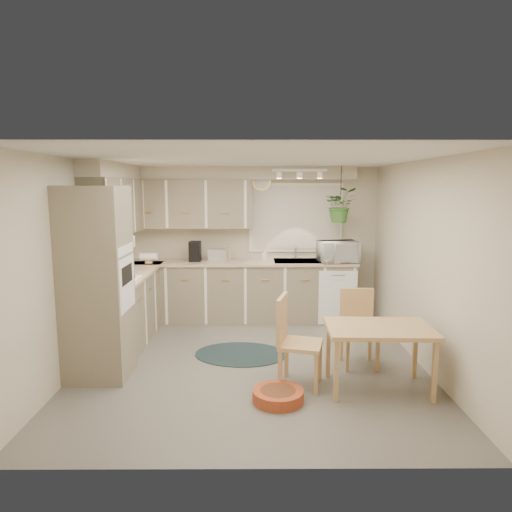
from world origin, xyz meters
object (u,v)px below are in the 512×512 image
at_px(dining_table, 378,358).
at_px(chair_left, 301,342).
at_px(microwave, 338,249).
at_px(pet_bed, 278,396).
at_px(chair_back, 360,329).
at_px(braided_rug, 241,354).

height_order(dining_table, chair_left, chair_left).
bearing_deg(dining_table, microwave, 89.74).
distance_m(dining_table, pet_bed, 1.12).
xyz_separation_m(chair_back, pet_bed, (-1.00, -0.90, -0.39)).
xyz_separation_m(dining_table, chair_back, (-0.05, 0.62, 0.11)).
height_order(chair_back, microwave, microwave).
bearing_deg(microwave, pet_bed, -122.13).
bearing_deg(pet_bed, braided_rug, 107.56).
distance_m(chair_back, braided_rug, 1.52).
distance_m(chair_back, microwave, 1.94).
relative_size(chair_back, pet_bed, 1.77).
bearing_deg(chair_left, braided_rug, -129.63).
xyz_separation_m(chair_left, microwave, (0.80, 2.34, 0.66)).
bearing_deg(chair_left, chair_back, 139.76).
distance_m(dining_table, chair_back, 0.63).
bearing_deg(dining_table, pet_bed, -165.10).
bearing_deg(pet_bed, chair_back, 41.97).
distance_m(chair_left, braided_rug, 1.22).
xyz_separation_m(dining_table, braided_rug, (-1.45, 0.99, -0.33)).
bearing_deg(braided_rug, pet_bed, -72.44).
bearing_deg(pet_bed, microwave, 68.63).
bearing_deg(chair_back, pet_bed, 41.59).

